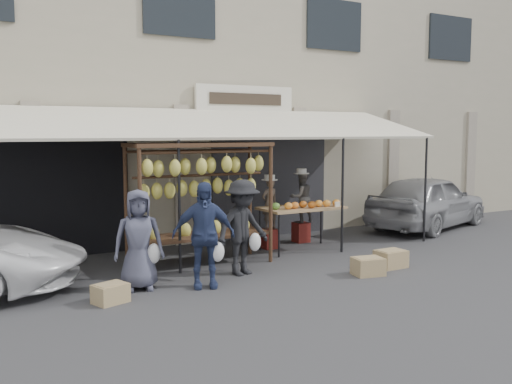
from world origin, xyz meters
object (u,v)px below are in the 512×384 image
Objects in this scene: customer_mid at (204,235)px; crate_far at (110,293)px; customer_right at (242,227)px; crate_near_a at (368,266)px; vendor_right at (301,197)px; vendor_left at (270,204)px; produce_table at (303,208)px; customer_left at (139,240)px; banana_rack at (201,180)px; sedan at (428,201)px; crate_near_b at (391,259)px.

customer_mid is 1.66m from crate_far.
crate_near_a is (1.84, -1.09, -0.67)m from customer_right.
customer_right reaches higher than vendor_right.
vendor_left is 0.65× the size of customer_right.
customer_right reaches higher than produce_table.
customer_mid is (0.92, -0.37, 0.05)m from customer_left.
customer_mid is (-2.91, -1.54, -0.04)m from produce_table.
banana_rack is 1.24m from customer_right.
vendor_right is 3.81m from sedan.
customer_right is (-2.49, -1.90, -0.18)m from vendor_right.
crate_near_b reaches higher than crate_far.
crate_near_b is (4.38, -0.84, -0.62)m from customer_left.
customer_left is 3.14× the size of crate_near_a.
crate_near_b is at bearing 94.35° from vendor_right.
customer_left reaches higher than produce_table.
vendor_right is 4.10m from customer_mid.
customer_right is (0.34, -0.92, -0.75)m from banana_rack.
vendor_right is at bearing 71.46° from sedan.
crate_near_b is at bearing -31.76° from banana_rack.
customer_left reaches higher than sedan.
banana_rack is 3.69m from crate_near_b.
produce_table is 4.77m from crate_far.
vendor_left is at bearing 112.50° from crate_near_b.
produce_table is at bearing 5.19° from banana_rack.
customer_left is at bearing 163.76° from crate_near_a.
vendor_right is at bearing 58.11° from produce_table.
customer_mid is 0.98m from customer_right.
banana_rack is 2.09m from vendor_left.
banana_rack is at bearing 85.77° from customer_mid.
customer_right reaches higher than sedan.
crate_far is at bearing 21.69° from vendor_left.
crate_far is at bearing 172.11° from crate_near_a.
banana_rack is at bearing 44.65° from customer_left.
crate_near_b is (3.46, -0.47, -0.68)m from customer_mid.
banana_rack is at bearing 148.24° from crate_near_b.
produce_table is at bearing 81.74° from sedan.
vendor_right is 2.90m from crate_near_b.
customer_right is (-2.02, -1.14, -0.06)m from produce_table.
crate_far is (-2.07, -1.43, -1.43)m from banana_rack.
banana_rack is at bearing 14.08° from vendor_left.
banana_rack is at bearing -174.81° from produce_table.
banana_rack reaches higher than crate_near_b.
vendor_left is 0.68× the size of customer_left.
vendor_right is at bearing 91.47° from crate_near_b.
customer_right is at bearing -150.55° from produce_table.
customer_mid reaches higher than crate_near_a.
crate_near_a is at bearing -94.42° from produce_table.
produce_table is 1.61× the size of vendor_left.
produce_table is 3.75× the size of crate_far.
vendor_right is 5.52m from crate_far.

